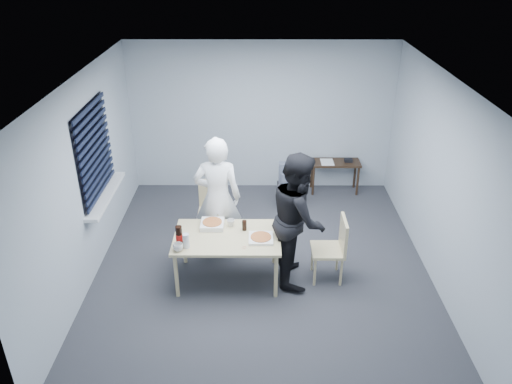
{
  "coord_description": "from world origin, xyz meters",
  "views": [
    {
      "loc": [
        -0.06,
        -5.69,
        4.07
      ],
      "look_at": [
        -0.09,
        0.1,
        1.09
      ],
      "focal_mm": 35.0,
      "sensor_mm": 36.0,
      "label": 1
    }
  ],
  "objects_px": {
    "chair_right": "(335,245)",
    "side_table": "(335,166)",
    "person_black": "(298,218)",
    "mug_a": "(178,247)",
    "person_white": "(218,198)",
    "soda_bottle": "(179,236)",
    "stool": "(287,191)",
    "chair_far": "(213,205)",
    "mug_b": "(231,223)",
    "dining_table": "(227,240)",
    "backpack": "(287,175)"
  },
  "relations": [
    {
      "from": "mug_a",
      "to": "side_table",
      "type": "bearing_deg",
      "value": 51.36
    },
    {
      "from": "chair_far",
      "to": "stool",
      "type": "xyz_separation_m",
      "value": [
        1.15,
        0.83,
        -0.18
      ]
    },
    {
      "from": "chair_far",
      "to": "backpack",
      "type": "bearing_deg",
      "value": 35.48
    },
    {
      "from": "mug_b",
      "to": "chair_far",
      "type": "bearing_deg",
      "value": 110.8
    },
    {
      "from": "dining_table",
      "to": "side_table",
      "type": "relative_size",
      "value": 1.59
    },
    {
      "from": "chair_far",
      "to": "side_table",
      "type": "bearing_deg",
      "value": 36.34
    },
    {
      "from": "chair_far",
      "to": "backpack",
      "type": "xyz_separation_m",
      "value": [
        1.15,
        0.82,
        0.12
      ]
    },
    {
      "from": "dining_table",
      "to": "stool",
      "type": "height_order",
      "value": "dining_table"
    },
    {
      "from": "chair_right",
      "to": "side_table",
      "type": "height_order",
      "value": "chair_right"
    },
    {
      "from": "stool",
      "to": "person_black",
      "type": "bearing_deg",
      "value": -88.96
    },
    {
      "from": "person_black",
      "to": "side_table",
      "type": "height_order",
      "value": "person_black"
    },
    {
      "from": "person_white",
      "to": "stool",
      "type": "distance_m",
      "value": 1.75
    },
    {
      "from": "side_table",
      "to": "stool",
      "type": "bearing_deg",
      "value": -143.06
    },
    {
      "from": "dining_table",
      "to": "chair_far",
      "type": "relative_size",
      "value": 1.53
    },
    {
      "from": "mug_b",
      "to": "soda_bottle",
      "type": "distance_m",
      "value": 0.77
    },
    {
      "from": "dining_table",
      "to": "chair_right",
      "type": "distance_m",
      "value": 1.39
    },
    {
      "from": "backpack",
      "to": "mug_a",
      "type": "relative_size",
      "value": 3.18
    },
    {
      "from": "mug_a",
      "to": "dining_table",
      "type": "bearing_deg",
      "value": 29.9
    },
    {
      "from": "person_white",
      "to": "soda_bottle",
      "type": "xyz_separation_m",
      "value": [
        -0.41,
        -0.83,
        -0.09
      ]
    },
    {
      "from": "dining_table",
      "to": "stool",
      "type": "relative_size",
      "value": 3.07
    },
    {
      "from": "mug_a",
      "to": "soda_bottle",
      "type": "relative_size",
      "value": 0.45
    },
    {
      "from": "side_table",
      "to": "mug_a",
      "type": "xyz_separation_m",
      "value": [
        -2.32,
        -2.9,
        0.22
      ]
    },
    {
      "from": "soda_bottle",
      "to": "mug_b",
      "type": "bearing_deg",
      "value": 37.81
    },
    {
      "from": "dining_table",
      "to": "mug_a",
      "type": "relative_size",
      "value": 11.04
    },
    {
      "from": "dining_table",
      "to": "person_black",
      "type": "relative_size",
      "value": 0.77
    },
    {
      "from": "person_white",
      "to": "backpack",
      "type": "height_order",
      "value": "person_white"
    },
    {
      "from": "dining_table",
      "to": "mug_a",
      "type": "bearing_deg",
      "value": -150.1
    },
    {
      "from": "mug_b",
      "to": "backpack",
      "type": "bearing_deg",
      "value": 63.17
    },
    {
      "from": "side_table",
      "to": "soda_bottle",
      "type": "bearing_deg",
      "value": -129.71
    },
    {
      "from": "person_black",
      "to": "mug_a",
      "type": "relative_size",
      "value": 14.39
    },
    {
      "from": "person_black",
      "to": "mug_a",
      "type": "height_order",
      "value": "person_black"
    },
    {
      "from": "person_black",
      "to": "soda_bottle",
      "type": "relative_size",
      "value": 6.47
    },
    {
      "from": "chair_far",
      "to": "soda_bottle",
      "type": "distance_m",
      "value": 1.36
    },
    {
      "from": "chair_far",
      "to": "mug_a",
      "type": "height_order",
      "value": "chair_far"
    },
    {
      "from": "mug_a",
      "to": "chair_far",
      "type": "bearing_deg",
      "value": 78.16
    },
    {
      "from": "chair_far",
      "to": "side_table",
      "type": "xyz_separation_m",
      "value": [
        2.02,
        1.49,
        -0.02
      ]
    },
    {
      "from": "person_black",
      "to": "soda_bottle",
      "type": "distance_m",
      "value": 1.51
    },
    {
      "from": "chair_right",
      "to": "stool",
      "type": "bearing_deg",
      "value": 105.32
    },
    {
      "from": "chair_right",
      "to": "backpack",
      "type": "xyz_separation_m",
      "value": [
        -0.52,
        1.87,
        0.12
      ]
    },
    {
      "from": "backpack",
      "to": "chair_far",
      "type": "bearing_deg",
      "value": -129.74
    },
    {
      "from": "stool",
      "to": "backpack",
      "type": "height_order",
      "value": "backpack"
    },
    {
      "from": "stool",
      "to": "mug_b",
      "type": "xyz_separation_m",
      "value": [
        -0.83,
        -1.66,
        0.38
      ]
    },
    {
      "from": "soda_bottle",
      "to": "chair_far",
      "type": "bearing_deg",
      "value": 77.29
    },
    {
      "from": "dining_table",
      "to": "mug_a",
      "type": "distance_m",
      "value": 0.67
    },
    {
      "from": "person_white",
      "to": "side_table",
      "type": "xyz_separation_m",
      "value": [
        1.9,
        1.96,
        -0.4
      ]
    },
    {
      "from": "mug_a",
      "to": "stool",
      "type": "bearing_deg",
      "value": 57.22
    },
    {
      "from": "person_black",
      "to": "mug_a",
      "type": "distance_m",
      "value": 1.54
    },
    {
      "from": "chair_far",
      "to": "person_black",
      "type": "distance_m",
      "value": 1.6
    },
    {
      "from": "dining_table",
      "to": "soda_bottle",
      "type": "height_order",
      "value": "soda_bottle"
    },
    {
      "from": "dining_table",
      "to": "stool",
      "type": "bearing_deg",
      "value": 65.53
    }
  ]
}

